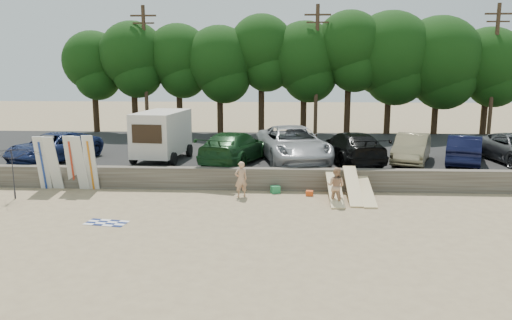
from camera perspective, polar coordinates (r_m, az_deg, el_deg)
The scene contains 26 objects.
ground at distance 19.98m, azimuth 3.90°, elevation -5.52°, with size 120.00×120.00×0.00m, color tan.
seawall at distance 22.76m, azimuth 3.80°, elevation -2.20°, with size 44.00×0.50×1.00m, color #6B6356.
parking_lot at distance 30.14m, azimuth 3.62°, elevation 0.69°, with size 44.00×14.50×0.70m, color #282828.
treeline at distance 36.75m, azimuth 6.65°, elevation 11.67°, with size 33.32×6.13×8.76m.
utility_poles at distance 35.26m, azimuth 6.93°, elevation 10.37°, with size 25.80×0.26×9.00m.
box_trailer at distance 26.46m, azimuth -10.72°, elevation 3.04°, with size 2.68×4.23×2.56m.
car_0 at distance 27.99m, azimuth -22.07°, elevation 1.39°, with size 2.41×5.23×1.45m, color #16214D.
car_1 at distance 25.45m, azimuth -2.47°, elevation 1.47°, with size 2.24×5.50×1.60m, color #153B1A.
car_2 at distance 25.89m, azimuth 4.23°, elevation 1.84°, with size 2.99×6.48×1.80m, color #A7A8AD.
car_3 at distance 25.89m, azimuth 10.75°, elevation 1.44°, with size 2.22×5.46×1.58m, color black.
car_4 at distance 26.63m, azimuth 17.35°, elevation 1.26°, with size 1.55×4.44×1.46m, color #8B7E58.
car_5 at distance 27.18m, azimuth 22.72°, elevation 1.11°, with size 1.56×4.48×1.48m, color black.
surfboard_upright_0 at distance 24.49m, azimuth -23.22°, elevation -0.32°, with size 0.50×0.06×2.60m, color silver.
surfboard_upright_1 at distance 24.28m, azimuth -22.17°, elevation -0.34°, with size 0.50×0.06×2.60m, color silver.
surfboard_upright_2 at distance 24.16m, azimuth -20.31°, elevation -0.24°, with size 0.50×0.06×2.60m, color silver.
surfboard_upright_3 at distance 23.77m, azimuth -19.49°, elevation -0.35°, with size 0.50×0.06×2.60m, color silver.
surfboard_upright_4 at distance 23.67m, azimuth -18.39°, elevation -0.30°, with size 0.50×0.06×2.60m, color silver.
surfboard_low_0 at distance 21.29m, azimuth 9.00°, elevation -3.30°, with size 0.56×3.00×0.07m, color beige.
surfboard_low_1 at distance 21.57m, azimuth 11.01°, elevation -2.89°, with size 0.56×3.00×0.07m, color beige.
surfboard_low_2 at distance 21.64m, azimuth 12.39°, elevation -3.37°, with size 0.56×3.00×0.07m, color beige.
beachgoer_a at distance 21.44m, azimuth -1.73°, elevation -2.22°, with size 0.57×0.37×1.56m, color tan.
beachgoer_b at distance 20.54m, azimuth 9.11°, elevation -2.95°, with size 0.75×0.59×1.55m, color tan.
cooler at distance 22.25m, azimuth 2.23°, elevation -3.39°, with size 0.38×0.30×0.32m, color #268B4D.
gear_bag at distance 21.92m, azimuth 6.13°, elevation -3.79°, with size 0.30×0.25×0.22m, color #EC521B.
beach_towel at distance 18.90m, azimuth -16.72°, elevation -6.88°, with size 1.50×1.50×0.00m, color white.
beach_umbrella at distance 23.34m, azimuth -25.98°, elevation -1.38°, with size 2.45×2.50×2.25m, color black.
Camera 1 is at (-0.34, -19.19, 5.56)m, focal length 35.00 mm.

